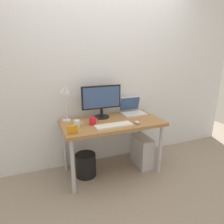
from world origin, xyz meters
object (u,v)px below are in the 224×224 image
monitor (101,100)px  laptop (132,109)px  photo_frame (73,130)px  wastebasket (86,165)px  coffee_mug (93,121)px  computer_tower (142,151)px  glass_cup (77,123)px  mouse (137,122)px  keyboard (114,126)px  desk (112,126)px  desk_lamp (65,95)px

monitor → laptop: size_ratio=1.65×
photo_frame → wastebasket: 0.68m
coffee_mug → computer_tower: 0.89m
glass_cup → mouse: bearing=-12.7°
wastebasket → keyboard: bearing=-34.5°
monitor → wastebasket: (-0.28, -0.17, -0.80)m
desk → monitor: monitor is taller
laptop → desk_lamp: desk_lamp is taller
glass_cup → keyboard: bearing=-20.5°
monitor → keyboard: bearing=-86.9°
glass_cup → photo_frame: size_ratio=0.96×
laptop → computer_tower: laptop is taller
monitor → laptop: 0.49m
mouse → glass_cup: glass_cup is taller
coffee_mug → computer_tower: coffee_mug is taller
glass_cup → desk: bearing=4.4°
wastebasket → photo_frame: bearing=-126.3°
photo_frame → computer_tower: size_ratio=0.26×
computer_tower → keyboard: bearing=-161.0°
desk_lamp → glass_cup: 0.38m
monitor → desk: bearing=-69.8°
keyboard → wastebasket: 0.68m
laptop → keyboard: size_ratio=0.73×
computer_tower → wastebasket: (-0.80, 0.04, -0.06)m
desk → keyboard: size_ratio=2.85×
coffee_mug → wastebasket: bearing=149.8°
glass_cup → computer_tower: bearing=1.4°
glass_cup → computer_tower: 1.05m
desk → photo_frame: 0.59m
wastebasket → computer_tower: bearing=-2.7°
keyboard → laptop: bearing=42.1°
monitor → keyboard: monitor is taller
photo_frame → monitor: bearing=41.8°
desk_lamp → keyboard: 0.69m
coffee_mug → glass_cup: bearing=-178.7°
keyboard → mouse: (0.30, -0.01, 0.01)m
desk_lamp → computer_tower: (0.97, -0.21, -0.83)m
photo_frame → desk_lamp: bearing=88.5°
coffee_mug → photo_frame: bearing=-145.0°
desk → glass_cup: size_ratio=11.84×
desk → photo_frame: (-0.54, -0.23, 0.12)m
glass_cup → wastebasket: (0.10, 0.06, -0.60)m
monitor → glass_cup: (-0.38, -0.23, -0.20)m
desk → monitor: bearing=110.2°
keyboard → wastebasket: keyboard is taller
computer_tower → wastebasket: size_ratio=1.40×
laptop → desk_lamp: bearing=-178.9°
monitor → desk_lamp: desk_lamp is taller
desk → photo_frame: bearing=-157.3°
laptop → computer_tower: (0.06, -0.22, -0.56)m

